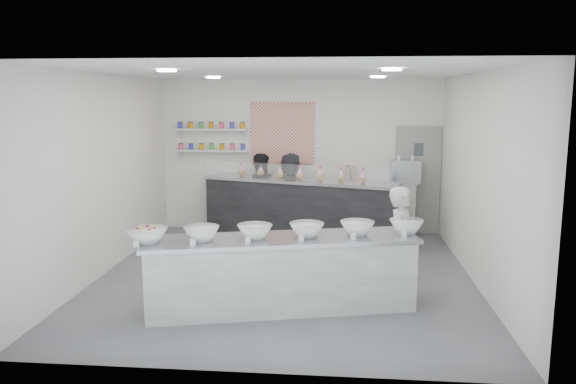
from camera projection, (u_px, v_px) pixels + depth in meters
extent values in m
plane|color=#515156|center=(285.00, 276.00, 8.41)|extent=(6.00, 6.00, 0.00)
plane|color=white|center=(285.00, 72.00, 7.91)|extent=(6.00, 6.00, 0.00)
plane|color=white|center=(300.00, 156.00, 11.10)|extent=(5.50, 0.00, 5.50)
plane|color=white|center=(103.00, 175.00, 8.41)|extent=(0.00, 6.00, 6.00)
plane|color=white|center=(479.00, 180.00, 7.91)|extent=(0.00, 6.00, 6.00)
cube|color=gray|center=(417.00, 180.00, 10.94)|extent=(0.88, 0.04, 2.10)
cube|color=#CF462F|center=(282.00, 133.00, 11.04)|extent=(1.25, 0.03, 1.20)
cube|color=silver|center=(212.00, 150.00, 11.15)|extent=(1.45, 0.22, 0.04)
cube|color=silver|center=(212.00, 129.00, 11.08)|extent=(1.45, 0.22, 0.04)
cylinder|color=white|center=(167.00, 71.00, 7.06)|extent=(0.24, 0.24, 0.02)
cylinder|color=white|center=(392.00, 70.00, 6.80)|extent=(0.24, 0.24, 0.02)
cylinder|color=white|center=(213.00, 78.00, 9.61)|extent=(0.24, 0.24, 0.02)
cylinder|color=white|center=(378.00, 77.00, 9.35)|extent=(0.24, 0.24, 0.02)
cube|color=#9B9B96|center=(281.00, 273.00, 7.04)|extent=(3.50, 1.56, 0.93)
cube|color=black|center=(300.00, 209.00, 10.49)|extent=(3.73, 1.73, 1.14)
cube|color=white|center=(293.00, 173.00, 10.08)|extent=(3.48, 1.09, 0.31)
cube|color=#9B9B96|center=(378.00, 208.00, 10.91)|extent=(1.38, 0.44, 1.03)
cube|color=#93969E|center=(405.00, 172.00, 10.75)|extent=(0.55, 0.38, 0.42)
imported|color=beige|center=(402.00, 244.00, 7.35)|extent=(0.50, 0.63, 1.51)
imported|color=black|center=(259.00, 194.00, 10.90)|extent=(0.87, 0.73, 1.58)
imported|color=black|center=(291.00, 194.00, 10.84)|extent=(0.81, 0.56, 1.59)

